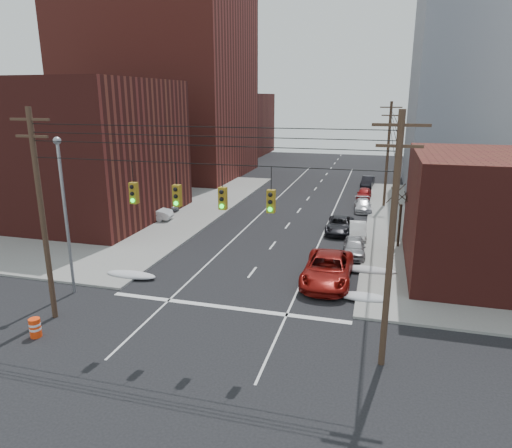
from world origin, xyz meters
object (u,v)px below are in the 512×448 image
Objects in this scene: parked_car_b at (358,230)px; parked_car_c at (340,225)px; parked_car_e at (364,194)px; construction_barrel at (35,327)px; parked_car_f at (368,182)px; lot_car_c at (103,207)px; lot_car_d at (118,195)px; parked_car_d at (363,205)px; red_pickup at (328,269)px; parked_car_a at (354,247)px; lot_car_b at (157,204)px; lot_car_a at (149,212)px.

parked_car_c reaches higher than parked_car_b.
parked_car_e is 39.15m from construction_barrel.
lot_car_c is at bearing -133.15° from parked_car_f.
parked_car_f is (0.00, 23.32, 0.03)m from parked_car_b.
lot_car_d reaches higher than construction_barrel.
parked_car_d reaches higher than construction_barrel.
parked_car_b is 25.40m from construction_barrel.
parked_car_f is 0.93× the size of lot_car_d.
parked_car_d is at bearing 79.52° from parked_car_c.
red_pickup is at bearing -101.82° from parked_car_b.
lot_car_b is (-20.42, 8.36, 0.14)m from parked_car_a.
parked_car_f is 31.51m from lot_car_d.
construction_barrel is (-13.07, -10.68, -0.39)m from red_pickup.
parked_car_e is at bearing 86.37° from parked_car_d.
parked_car_c is 17.89m from lot_car_a.
construction_barrel is at bearing -170.27° from lot_car_a.
lot_car_b is at bearing -130.68° from lot_car_d.
lot_car_a is (-19.33, -15.23, 0.24)m from parked_car_e.
parked_car_c is 1.08× the size of lot_car_d.
lot_car_b is at bearing 11.93° from lot_car_a.
lot_car_c is at bearing 80.29° from lot_car_a.
red_pickup is at bearing -142.22° from lot_car_d.
parked_car_a is 20.09m from lot_car_a.
parked_car_b is 1.98m from parked_car_c.
parked_car_a is 0.95× the size of parked_car_d.
parked_car_f reaches higher than parked_car_b.
red_pickup is 11.43m from parked_car_c.
lot_car_d is at bearing 62.41° from lot_car_b.
parked_car_b is at bearing -85.33° from parked_car_f.
parked_car_b is at bearing -106.34° from lot_car_b.
red_pickup reaches higher than parked_car_c.
construction_barrel is (-14.39, -30.58, -0.11)m from parked_car_d.
parked_car_c is at bearing -89.46° from parked_car_f.
lot_car_c reaches higher than lot_car_a.
construction_barrel is at bearing -107.97° from parked_car_e.
parked_car_f reaches higher than parked_car_a.
red_pickup reaches higher than lot_car_c.
lot_car_b is at bearing -34.18° from lot_car_c.
parked_car_a is (1.32, 5.60, -0.22)m from red_pickup.
parked_car_a is 0.96× the size of parked_car_f.
lot_car_c reaches higher than parked_car_f.
red_pickup is 1.44× the size of lot_car_a.
red_pickup reaches higher than parked_car_e.
parked_car_b is 4.03× the size of construction_barrel.
parked_car_b is 0.88× the size of lot_car_a.
parked_car_c is 0.90× the size of lot_car_c.
lot_car_d reaches higher than parked_car_d.
parked_car_d is at bearing -47.76° from lot_car_c.
parked_car_c is 1.27× the size of parked_car_e.
lot_car_a reaches higher than parked_car_d.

